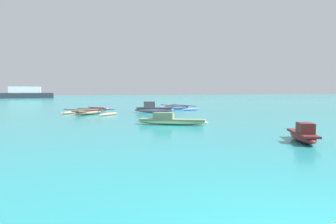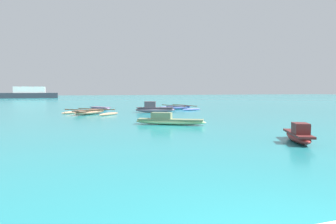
{
  "view_description": "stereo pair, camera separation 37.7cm",
  "coord_description": "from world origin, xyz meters",
  "px_view_note": "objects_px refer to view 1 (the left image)",
  "views": [
    {
      "loc": [
        -2.86,
        -1.83,
        1.85
      ],
      "look_at": [
        4.68,
        19.19,
        0.25
      ],
      "focal_mm": 32.0,
      "sensor_mm": 36.0,
      "label": 1
    },
    {
      "loc": [
        -2.51,
        -1.95,
        1.85
      ],
      "look_at": [
        4.68,
        19.19,
        0.25
      ],
      "focal_mm": 32.0,
      "sensor_mm": 36.0,
      "label": 2
    }
  ],
  "objects_px": {
    "moored_boat_2": "(171,120)",
    "moored_boat_3": "(177,107)",
    "moored_boat_0": "(303,135)",
    "moored_boat_4": "(89,112)",
    "distant_ferry": "(25,93)",
    "moored_boat_1": "(154,109)",
    "moored_boat_5": "(99,108)"
  },
  "relations": [
    {
      "from": "moored_boat_3",
      "to": "distant_ferry",
      "type": "height_order",
      "value": "distant_ferry"
    },
    {
      "from": "moored_boat_1",
      "to": "moored_boat_2",
      "type": "relative_size",
      "value": 0.91
    },
    {
      "from": "moored_boat_3",
      "to": "distant_ferry",
      "type": "xyz_separation_m",
      "value": [
        -19.04,
        52.69,
        0.96
      ]
    },
    {
      "from": "moored_boat_0",
      "to": "moored_boat_4",
      "type": "distance_m",
      "value": 16.54
    },
    {
      "from": "moored_boat_0",
      "to": "moored_boat_5",
      "type": "bearing_deg",
      "value": 40.18
    },
    {
      "from": "moored_boat_1",
      "to": "moored_boat_0",
      "type": "bearing_deg",
      "value": -67.7
    },
    {
      "from": "moored_boat_2",
      "to": "moored_boat_4",
      "type": "relative_size",
      "value": 0.84
    },
    {
      "from": "moored_boat_5",
      "to": "moored_boat_4",
      "type": "bearing_deg",
      "value": -49.97
    },
    {
      "from": "moored_boat_0",
      "to": "distant_ferry",
      "type": "relative_size",
      "value": 0.19
    },
    {
      "from": "moored_boat_1",
      "to": "moored_boat_3",
      "type": "xyz_separation_m",
      "value": [
        3.56,
        3.53,
        -0.14
      ]
    },
    {
      "from": "moored_boat_1",
      "to": "distant_ferry",
      "type": "relative_size",
      "value": 0.26
    },
    {
      "from": "moored_boat_2",
      "to": "distant_ferry",
      "type": "height_order",
      "value": "distant_ferry"
    },
    {
      "from": "moored_boat_5",
      "to": "distant_ferry",
      "type": "xyz_separation_m",
      "value": [
        -11.57,
        51.03,
        0.99
      ]
    },
    {
      "from": "moored_boat_1",
      "to": "moored_boat_5",
      "type": "bearing_deg",
      "value": 146.08
    },
    {
      "from": "moored_boat_2",
      "to": "moored_boat_3",
      "type": "height_order",
      "value": "moored_boat_2"
    },
    {
      "from": "distant_ferry",
      "to": "moored_boat_1",
      "type": "bearing_deg",
      "value": -74.6
    },
    {
      "from": "moored_boat_1",
      "to": "moored_boat_5",
      "type": "relative_size",
      "value": 1.4
    },
    {
      "from": "moored_boat_0",
      "to": "moored_boat_2",
      "type": "height_order",
      "value": "moored_boat_0"
    },
    {
      "from": "moored_boat_4",
      "to": "distant_ferry",
      "type": "distance_m",
      "value": 57.45
    },
    {
      "from": "moored_boat_1",
      "to": "moored_boat_3",
      "type": "bearing_deg",
      "value": 63.85
    },
    {
      "from": "moored_boat_0",
      "to": "moored_boat_5",
      "type": "xyz_separation_m",
      "value": [
        -4.8,
        20.84,
        -0.09
      ]
    },
    {
      "from": "moored_boat_1",
      "to": "moored_boat_4",
      "type": "xyz_separation_m",
      "value": [
        -5.31,
        -0.31,
        -0.14
      ]
    },
    {
      "from": "moored_boat_0",
      "to": "distant_ferry",
      "type": "height_order",
      "value": "distant_ferry"
    },
    {
      "from": "moored_boat_2",
      "to": "moored_boat_4",
      "type": "xyz_separation_m",
      "value": [
        -3.55,
        8.63,
        -0.04
      ]
    },
    {
      "from": "moored_boat_2",
      "to": "moored_boat_1",
      "type": "bearing_deg",
      "value": 109.43
    },
    {
      "from": "moored_boat_0",
      "to": "moored_boat_2",
      "type": "xyz_separation_m",
      "value": [
        -2.64,
        6.7,
        -0.02
      ]
    },
    {
      "from": "moored_boat_2",
      "to": "moored_boat_5",
      "type": "relative_size",
      "value": 1.53
    },
    {
      "from": "moored_boat_4",
      "to": "distant_ferry",
      "type": "bearing_deg",
      "value": 56.42
    },
    {
      "from": "moored_boat_1",
      "to": "distant_ferry",
      "type": "height_order",
      "value": "distant_ferry"
    },
    {
      "from": "moored_boat_5",
      "to": "distant_ferry",
      "type": "bearing_deg",
      "value": 156.96
    },
    {
      "from": "moored_boat_5",
      "to": "moored_boat_1",
      "type": "bearing_deg",
      "value": 1.2
    },
    {
      "from": "moored_boat_4",
      "to": "distant_ferry",
      "type": "relative_size",
      "value": 0.34
    }
  ]
}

